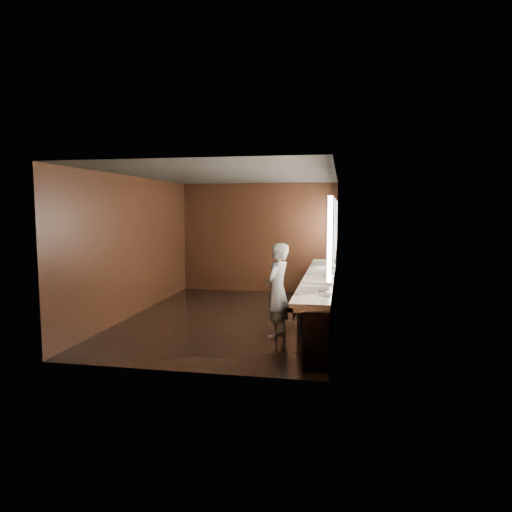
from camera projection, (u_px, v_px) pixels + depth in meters
The scene contains 10 objects.
floor at pixel (231, 318), 9.01m from camera, with size 6.00×6.00×0.00m, color black.
ceiling at pixel (230, 175), 8.71m from camera, with size 4.00×6.00×0.02m, color #2D2D2B.
wall_back at pixel (258, 238), 11.79m from camera, with size 4.00×0.02×2.80m, color black.
wall_front at pixel (175, 267), 5.93m from camera, with size 4.00×0.02×2.80m, color black.
wall_left at pixel (135, 246), 9.23m from camera, with size 0.02×6.00×2.80m, color black.
wall_right at pixel (335, 249), 8.49m from camera, with size 0.02×6.00×2.80m, color black.
sink_counter at pixel (323, 297), 8.62m from camera, with size 0.55×5.40×1.01m.
mirror_band at pixel (334, 231), 8.46m from camera, with size 0.06×5.03×1.15m.
person at pixel (277, 290), 7.63m from camera, with size 0.58×0.38×1.59m, color #88B4CB.
trash_bin at pixel (308, 315), 7.96m from camera, with size 0.39×0.39×0.61m, color black.
Camera 1 is at (2.13, -8.58, 2.16)m, focal length 32.00 mm.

